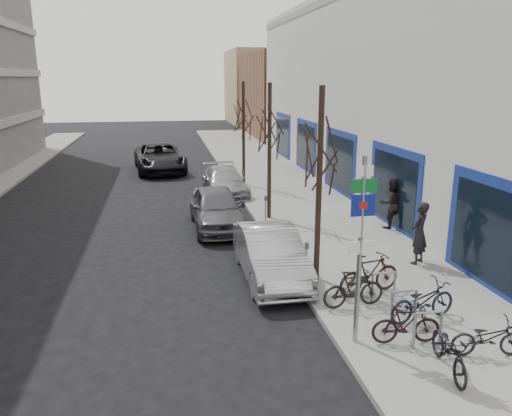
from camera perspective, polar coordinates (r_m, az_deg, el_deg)
name	(u,v)px	position (r m, az deg, el deg)	size (l,w,h in m)	color
ground	(246,358)	(10.90, -1.17, -16.77)	(120.00, 120.00, 0.00)	black
sidewalk_east	(314,217)	(20.86, 6.61, -1.01)	(5.00, 70.00, 0.15)	slate
commercial_building	(503,90)	(31.24, 26.43, 11.95)	(20.00, 32.00, 10.00)	#B7B7B2
brick_building_far	(309,95)	(51.29, 6.10, 12.74)	(12.00, 14.00, 8.00)	brown
tan_building_far	(280,87)	(65.91, 2.77, 13.66)	(13.00, 12.00, 9.00)	#937A5B
highway_sign_pole	(361,240)	(10.46, 11.87, -3.62)	(0.55, 0.10, 4.20)	gray
bike_rack	(404,302)	(12.19, 16.53, -10.31)	(0.66, 2.26, 0.83)	gray
tree_near	(321,139)	(13.41, 7.39, 7.79)	(1.80, 1.80, 5.50)	black
tree_mid	(270,120)	(19.67, 1.57, 10.07)	(1.80, 1.80, 5.50)	black
tree_far	(243,109)	(26.05, -1.45, 11.21)	(1.80, 1.80, 5.50)	black
meter_front	(306,260)	(13.57, 5.77, -5.97)	(0.10, 0.08, 1.27)	gray
meter_mid	(266,209)	(18.67, 1.10, -0.11)	(0.10, 0.08, 1.27)	gray
meter_back	(243,180)	(23.94, -1.53, 3.20)	(0.10, 0.08, 1.27)	gray
bike_near_left	(450,348)	(10.63, 21.31, -14.64)	(0.51, 1.68, 1.02)	black
bike_near_right	(406,324)	(11.36, 16.79, -12.54)	(0.45, 1.51, 0.92)	black
bike_mid_curb	(423,298)	(12.45, 18.53, -9.72)	(0.55, 1.82, 1.11)	black
bike_mid_inner	(354,288)	(12.71, 11.10, -9.00)	(0.48, 1.62, 0.98)	black
bike_far_curb	(489,335)	(11.49, 25.04, -12.97)	(0.47, 1.55, 0.94)	black
bike_far_inner	(370,274)	(13.50, 12.85, -7.32)	(0.55, 1.86, 1.13)	black
parked_car_front	(270,254)	(14.48, 1.65, -5.27)	(1.58, 4.52, 1.49)	#AEAFB4
parked_car_mid	(217,208)	(19.33, -4.52, -0.02)	(1.87, 4.65, 1.58)	#55555A
parked_car_back	(225,182)	(24.80, -3.58, 3.03)	(1.92, 4.71, 1.37)	#999A9E
lane_car	(160,157)	(31.76, -10.96, 5.69)	(2.85, 6.19, 1.72)	black
pedestrian_near	(419,233)	(15.93, 18.15, -2.72)	(0.71, 0.46, 1.94)	black
pedestrian_far	(391,203)	(19.39, 15.15, 0.57)	(0.72, 0.49, 1.95)	black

